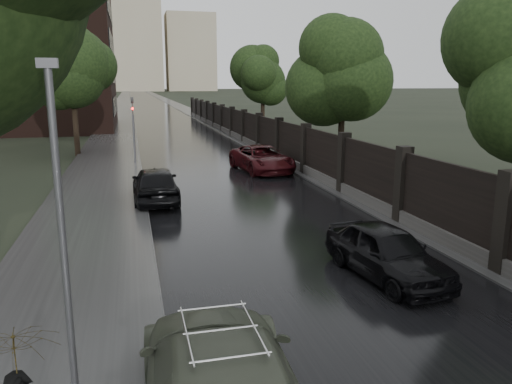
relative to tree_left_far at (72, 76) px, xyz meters
name	(u,v)px	position (x,y,z in m)	size (l,w,h in m)	color
road	(141,96)	(8.00, 160.00, -5.23)	(8.00, 420.00, 0.02)	black
sidewalk_left	(125,96)	(2.00, 160.00, -5.16)	(4.00, 420.00, 0.16)	#2D2D2D
verge_right	(156,96)	(13.50, 160.00, -5.20)	(3.00, 420.00, 0.08)	#2D2D2D
fence_right	(253,133)	(12.60, 2.01, -4.23)	(0.45, 75.72, 2.70)	#383533
tree_left_far	(72,76)	(0.00, 0.00, 0.00)	(4.25, 4.25, 7.39)	black
tree_right_b	(343,80)	(15.50, -8.00, -0.29)	(4.08, 4.08, 7.01)	black
tree_right_c	(263,81)	(15.50, 10.00, -0.29)	(4.08, 4.08, 7.01)	black
lamp_post	(63,249)	(2.60, -28.50, -2.57)	(0.25, 0.12, 5.11)	#59595E
traffic_light	(133,125)	(3.70, -5.01, -2.84)	(0.16, 0.32, 4.00)	#59595E
stalinist_tower	(133,22)	(8.00, 270.00, 33.14)	(92.00, 30.00, 159.00)	tan
hatchback_left	(155,184)	(4.40, -14.83, -4.48)	(1.79, 4.46, 1.52)	black
car_right_near	(387,252)	(9.60, -24.49, -4.56)	(1.60, 3.98, 1.36)	black
car_right_far	(262,159)	(10.48, -8.82, -4.52)	(2.38, 5.17, 1.44)	black
pedestrian_umbrella	(17,369)	(2.23, -29.94, -3.40)	(1.16, 1.18, 2.53)	black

